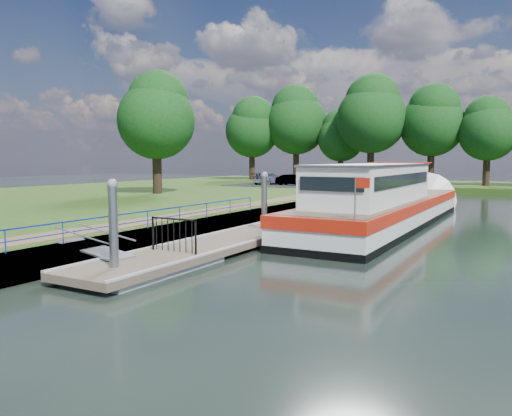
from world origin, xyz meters
The scene contains 17 objects.
ground centered at (0.00, 0.00, 0.00)m, with size 160.00×160.00×0.00m, color black.
riverbank centered at (-18.00, 15.00, 0.39)m, with size 32.00×90.00×0.78m, color #254313.
bank_edge centered at (-2.55, 15.00, 0.39)m, with size 1.10×90.00×0.78m, color #473D2D.
footpath centered at (-4.40, 8.00, 0.80)m, with size 1.60×40.00×0.05m, color brown.
carpark centered at (-11.00, 38.00, 0.81)m, with size 14.00×12.00×0.06m, color black.
blue_fence centered at (-2.75, 3.00, 1.31)m, with size 0.04×18.04×0.72m.
pontoon centered at (0.00, 13.00, 0.18)m, with size 2.50×30.00×0.56m.
mooring_piles centered at (0.00, 13.00, 1.28)m, with size 0.30×27.30×3.55m.
gangway centered at (-1.85, 0.50, 0.63)m, with size 2.58×1.00×0.92m.
gate_panel centered at (0.00, 2.20, 1.15)m, with size 1.85×0.05×1.15m.
barge centered at (3.60, 15.71, 1.09)m, with size 4.36×21.15×4.78m.
horizon_trees centered at (-1.61, 48.68, 7.95)m, with size 54.38×10.03×12.87m.
bank_tree_a centered at (-15.99, 20.08, 7.02)m, with size 6.12×6.12×9.72m.
car_a centered at (-6.90, 36.70, 1.37)m, with size 1.26×3.12×1.06m, color #999999.
car_b centered at (-11.52, 35.46, 1.38)m, with size 1.16×3.33×1.10m, color #999999.
car_c centered at (-14.56, 36.26, 1.46)m, with size 1.75×4.30×1.25m, color #999999.
car_d centered at (-9.71, 40.73, 1.50)m, with size 2.19×4.76×1.32m, color #999999.
Camera 1 is at (10.49, -10.75, 3.50)m, focal length 35.00 mm.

